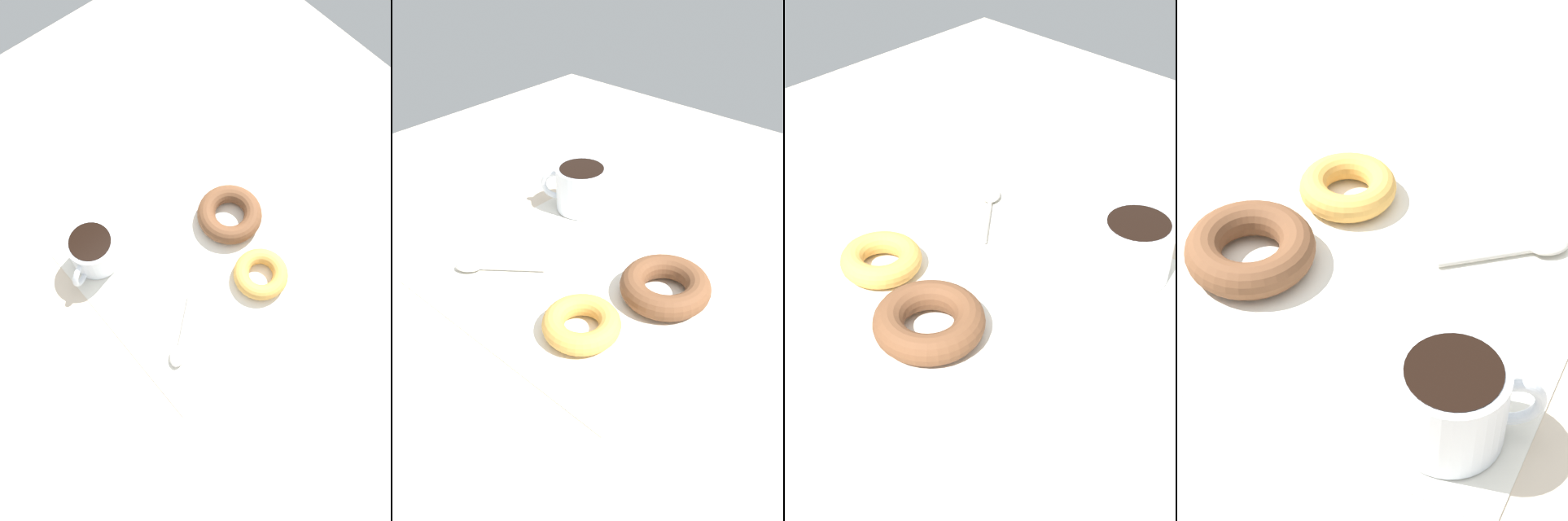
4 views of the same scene
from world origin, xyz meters
TOP-DOWN VIEW (x-y plane):
  - ground_plane at (0.00, 0.00)cm, footprint 120.00×120.00cm
  - napkin at (1.88, 1.41)cm, footprint 35.37×35.37cm
  - coffee_cup at (-9.99, -10.71)cm, footprint 8.05×10.24cm
  - donut_near_cup at (-1.01, 11.75)cm, footprint 11.36×11.36cm
  - donut_far at (10.62, 8.29)cm, footprint 9.15×9.15cm
  - spoon at (11.00, -9.83)cm, footprint 8.67×10.28cm

SIDE VIEW (x-z plane):
  - ground_plane at x=0.00cm, z-range -2.00..0.00cm
  - napkin at x=1.88cm, z-range 0.00..0.30cm
  - spoon at x=11.00cm, z-range 0.25..1.15cm
  - donut_far at x=10.62cm, z-range 0.30..2.91cm
  - donut_near_cup at x=-1.01cm, z-range 0.30..3.48cm
  - coffee_cup at x=-9.99cm, z-range 0.43..7.31cm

